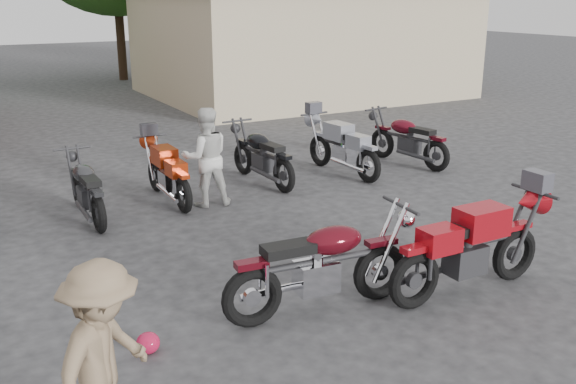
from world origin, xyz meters
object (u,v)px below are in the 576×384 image
sportbike (471,243)px  helmet (148,343)px  row_bike_5 (261,152)px  row_bike_3 (86,186)px  row_bike_4 (167,170)px  vintage_motorcycle (323,259)px  row_bike_7 (407,136)px  person_tan (104,361)px  row_bike_6 (342,144)px  person_light (206,157)px

sportbike → helmet: size_ratio=9.21×
sportbike → row_bike_5: (-0.04, 5.45, -0.05)m
row_bike_3 → row_bike_4: row_bike_4 is taller
vintage_motorcycle → row_bike_4: (-0.17, 4.79, -0.08)m
sportbike → row_bike_7: size_ratio=1.08×
person_tan → row_bike_4: bearing=22.7°
row_bike_4 → row_bike_5: size_ratio=0.95×
helmet → row_bike_7: 8.51m
vintage_motorcycle → helmet: 2.08m
helmet → row_bike_4: row_bike_4 is taller
row_bike_4 → row_bike_5: bearing=-84.1°
sportbike → row_bike_6: 5.50m
row_bike_5 → row_bike_7: size_ratio=1.00×
person_light → person_tan: size_ratio=1.04×
person_tan → row_bike_5: size_ratio=0.79×
row_bike_3 → row_bike_7: size_ratio=0.93×
row_bike_6 → person_tan: bearing=128.9°
vintage_motorcycle → person_light: person_light is taller
sportbike → row_bike_3: bearing=124.7°
row_bike_6 → row_bike_7: 1.63m
vintage_motorcycle → row_bike_7: vintage_motorcycle is taller
row_bike_4 → row_bike_6: (3.64, 0.01, 0.04)m
person_light → person_tan: person_light is taller
sportbike → person_tan: (-4.51, -0.73, 0.17)m
sportbike → row_bike_7: 6.17m
row_bike_3 → row_bike_4: (1.44, 0.26, 0.01)m
helmet → row_bike_3: (0.40, 4.42, 0.45)m
person_tan → row_bike_6: size_ratio=0.78×
sportbike → person_tan: 4.57m
vintage_motorcycle → row_bike_3: 4.80m
row_bike_6 → row_bike_7: row_bike_6 is taller
helmet → row_bike_6: 7.23m
row_bike_3 → vintage_motorcycle: bearing=-160.6°
vintage_motorcycle → row_bike_3: bearing=114.4°
row_bike_4 → row_bike_6: row_bike_6 is taller
person_light → row_bike_4: 0.79m
vintage_motorcycle → sportbike: size_ratio=1.00×
person_tan → row_bike_7: (7.81, 5.94, -0.22)m
row_bike_6 → sportbike: bearing=157.2°
person_light → person_tan: (-3.05, -5.43, -0.03)m
row_bike_3 → row_bike_6: row_bike_6 is taller
vintage_motorcycle → row_bike_4: bearing=96.9°
person_light → row_bike_5: bearing=-141.3°
row_bike_4 → row_bike_5: row_bike_5 is taller
sportbike → person_light: bearing=107.5°
row_bike_3 → row_bike_7: (6.71, 0.24, 0.04)m
person_tan → row_bike_3: person_tan is taller
vintage_motorcycle → row_bike_6: vintage_motorcycle is taller
person_tan → row_bike_3: 5.81m
row_bike_4 → row_bike_7: bearing=-90.7°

